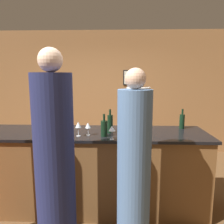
{
  "coord_description": "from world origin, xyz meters",
  "views": [
    {
      "loc": [
        0.38,
        -2.77,
        1.78
      ],
      "look_at": [
        0.27,
        0.1,
        1.31
      ],
      "focal_mm": 35.0,
      "sensor_mm": 36.0,
      "label": 1
    }
  ],
  "objects": [
    {
      "name": "wine_glass_3",
      "position": [
        -0.01,
        -0.16,
        1.18
      ],
      "size": [
        0.07,
        0.07,
        0.16
      ],
      "color": "silver",
      "rests_on": "bar_counter"
    },
    {
      "name": "wine_bottle_0",
      "position": [
        1.24,
        0.24,
        1.16
      ],
      "size": [
        0.07,
        0.07,
        0.28
      ],
      "color": "black",
      "rests_on": "bar_counter"
    },
    {
      "name": "bartender",
      "position": [
        0.68,
        0.83,
        0.83
      ],
      "size": [
        0.39,
        0.39,
        1.8
      ],
      "rotation": [
        0.0,
        0.0,
        3.14
      ],
      "color": "silver",
      "rests_on": "ground_plane"
    },
    {
      "name": "wine_glass_2",
      "position": [
        0.29,
        -0.34,
        1.18
      ],
      "size": [
        0.08,
        0.08,
        0.16
      ],
      "color": "silver",
      "rests_on": "bar_counter"
    },
    {
      "name": "guest_0",
      "position": [
        -0.24,
        -0.82,
        0.95
      ],
      "size": [
        0.38,
        0.38,
        2.03
      ],
      "color": "#1E234C",
      "rests_on": "ground_plane"
    },
    {
      "name": "wine_bottle_1",
      "position": [
        0.25,
        -0.03,
        1.18
      ],
      "size": [
        0.07,
        0.07,
        0.31
      ],
      "color": "black",
      "rests_on": "bar_counter"
    },
    {
      "name": "wine_glass_1",
      "position": [
        0.55,
        -0.1,
        1.19
      ],
      "size": [
        0.07,
        0.07,
        0.17
      ],
      "color": "silver",
      "rests_on": "bar_counter"
    },
    {
      "name": "bar_counter",
      "position": [
        0.0,
        0.0,
        0.53
      ],
      "size": [
        3.02,
        0.79,
        1.06
      ],
      "color": "brown",
      "rests_on": "ground_plane"
    },
    {
      "name": "wine_glass_0",
      "position": [
        -0.13,
        -0.21,
        1.2
      ],
      "size": [
        0.07,
        0.07,
        0.18
      ],
      "color": "silver",
      "rests_on": "bar_counter"
    },
    {
      "name": "ground_plane",
      "position": [
        0.0,
        0.0,
        0.0
      ],
      "size": [
        14.0,
        14.0,
        0.0
      ],
      "primitive_type": "plane",
      "color": "brown"
    },
    {
      "name": "back_wall",
      "position": [
        0.0,
        2.33,
        1.4
      ],
      "size": [
        8.0,
        0.08,
        2.8
      ],
      "color": "olive",
      "rests_on": "ground_plane"
    },
    {
      "name": "wine_bottle_2",
      "position": [
        0.19,
        -0.2,
        1.16
      ],
      "size": [
        0.08,
        0.08,
        0.28
      ],
      "color": "black",
      "rests_on": "bar_counter"
    },
    {
      "name": "guest_2",
      "position": [
        0.51,
        -0.77,
        0.87
      ],
      "size": [
        0.33,
        0.33,
        1.86
      ],
      "color": "#4C6B93",
      "rests_on": "ground_plane"
    }
  ]
}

